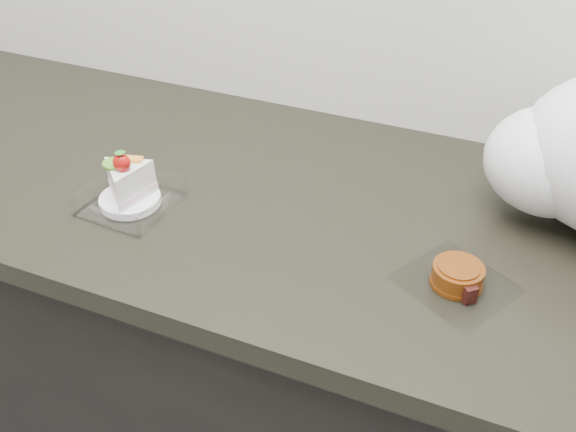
% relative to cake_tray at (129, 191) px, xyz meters
% --- Properties ---
extents(counter, '(2.04, 0.64, 0.90)m').
position_rel_cake_tray_xyz_m(counter, '(0.23, 0.12, -0.48)').
color(counter, black).
rests_on(counter, ground).
extents(cake_tray, '(0.14, 0.14, 0.11)m').
position_rel_cake_tray_xyz_m(cake_tray, '(0.00, 0.00, 0.00)').
color(cake_tray, white).
rests_on(cake_tray, counter).
extents(mooncake_wrap, '(0.19, 0.19, 0.03)m').
position_rel_cake_tray_xyz_m(mooncake_wrap, '(0.53, 0.01, -0.01)').
color(mooncake_wrap, white).
rests_on(mooncake_wrap, counter).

